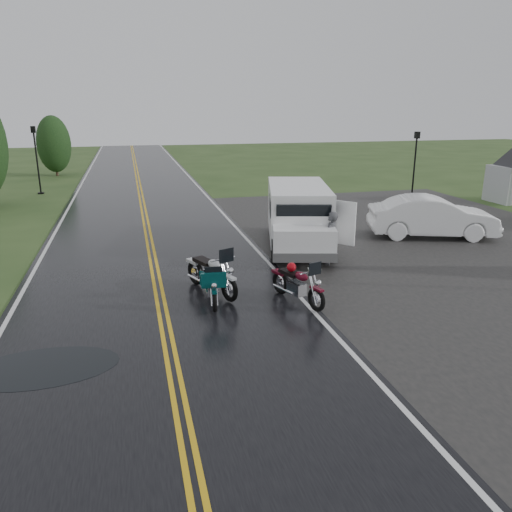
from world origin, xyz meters
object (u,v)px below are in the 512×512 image
Objects in this scene: motorcycle_red at (317,290)px; lamp_post_far_left at (37,160)px; van_white at (276,229)px; person_at_van at (331,239)px; motorcycle_teal at (214,292)px; lamp_post_far_right at (414,166)px; sedan_white at (432,218)px; motorcycle_silver at (229,278)px.

lamp_post_far_left reaches higher than motorcycle_red.
van_white reaches higher than person_at_van.
motorcycle_teal is 5.50m from person_at_van.
motorcycle_red is 4.47m from van_white.
motorcycle_red is at bearing -128.55° from lamp_post_far_right.
lamp_post_far_right reaches higher than motorcycle_teal.
van_white reaches higher than motorcycle_teal.
lamp_post_far_right is (11.07, 13.89, 1.29)m from motorcycle_red.
sedan_white is (7.14, 1.79, -0.36)m from van_white.
sedan_white is at bearing 159.38° from person_at_van.
sedan_white is at bearing 5.28° from motorcycle_silver.
motorcycle_silver is 10.65m from sedan_white.
lamp_post_far_left reaches higher than sedan_white.
motorcycle_silver reaches higher than motorcycle_red.
lamp_post_far_right is at bearing -176.94° from person_at_van.
lamp_post_far_left is (-9.98, 17.06, 0.86)m from van_white.
person_at_van reaches higher than motorcycle_red.
motorcycle_silver is 0.41× the size of van_white.
person_at_van reaches higher than sedan_white.
motorcycle_silver is 0.63× the size of lamp_post_far_right.
motorcycle_teal is 0.40× the size of sedan_white.
lamp_post_far_left is 1.06× the size of lamp_post_far_right.
van_white is at bearing 59.84° from motorcycle_teal.
motorcycle_red is at bearing -78.28° from van_white.
motorcycle_red is 17.81m from lamp_post_far_right.
person_at_van is 0.46× the size of lamp_post_far_right.
person_at_van is 0.44× the size of lamp_post_far_left.
motorcycle_red is 1.21× the size of person_at_van.
person_at_van is at bearing 41.00° from motorcycle_teal.
motorcycle_red is 2.37m from motorcycle_silver.
motorcycle_silver reaches higher than motorcycle_teal.
lamp_post_far_right is at bearing -20.04° from lamp_post_far_left.
van_white is at bearing -65.38° from person_at_van.
van_white reaches higher than sedan_white.
lamp_post_far_left is at bearing -101.36° from person_at_van.
lamp_post_far_right is (13.62, 13.28, 1.34)m from motorcycle_teal.
motorcycle_silver is 0.60× the size of lamp_post_far_left.
van_white is 7.37m from sedan_white.
person_at_van is 21.26m from lamp_post_far_left.
person_at_van is 0.36× the size of sedan_white.
motorcycle_red is at bearing 18.15° from person_at_van.
sedan_white is at bearing 28.50° from van_white.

